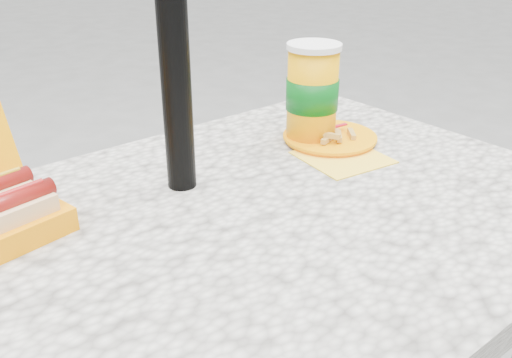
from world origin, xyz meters
TOP-DOWN VIEW (x-y plane):
  - picnic_table at (0.00, 0.00)m, footprint 1.20×0.80m
  - fries_plate at (0.35, 0.13)m, footprint 0.23×0.26m
  - soda_cup at (0.32, 0.17)m, footprint 0.11×0.11m

SIDE VIEW (x-z plane):
  - picnic_table at x=0.00m, z-range 0.27..1.02m
  - fries_plate at x=0.35m, z-range 0.74..0.78m
  - soda_cup at x=0.32m, z-range 0.75..0.95m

